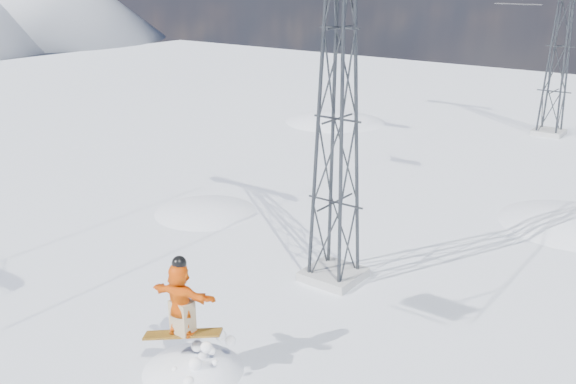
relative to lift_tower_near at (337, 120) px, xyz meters
The scene contains 3 objects.
snow_terrain 20.81m from the lift_tower_near, 112.81° to the left, with size 39.00×37.00×22.00m.
lift_tower_near is the anchor object (origin of this frame).
lift_tower_far 25.00m from the lift_tower_near, 90.00° to the left, with size 5.20×1.80×11.43m.
Camera 1 is at (11.25, -8.54, 9.87)m, focal length 40.00 mm.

